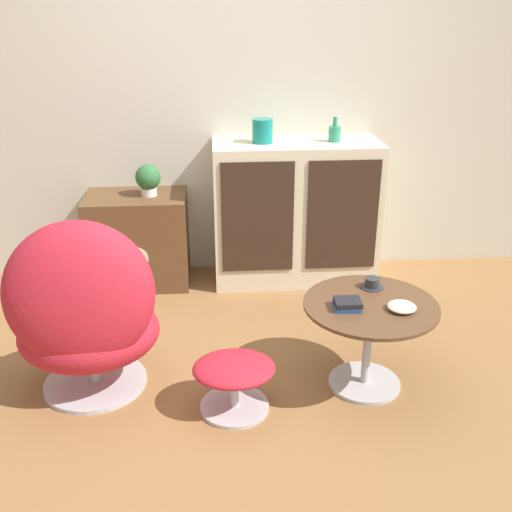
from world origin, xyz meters
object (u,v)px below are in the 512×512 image
object	(u,v)px
bowl	(402,307)
teacup	(372,284)
vase_inner_left	(335,133)
book_stack	(347,304)
vase_leftmost	(262,131)
potted_plant	(148,179)
sideboard	(295,212)
tv_console	(139,240)
coffee_table	(369,327)
ottoman	(234,375)
egg_chair	(85,315)

from	to	relation	value
bowl	teacup	bearing A→B (deg)	107.58
vase_inner_left	book_stack	distance (m)	1.52
vase_leftmost	potted_plant	distance (m)	0.84
sideboard	teacup	size ratio (longest dim) A/B	9.34
vase_leftmost	tv_console	bearing A→B (deg)	179.64
vase_inner_left	bowl	size ratio (longest dim) A/B	1.16
coffee_table	book_stack	world-z (taller)	book_stack
vase_inner_left	potted_plant	bearing A→B (deg)	179.74
vase_inner_left	book_stack	xyz separation A→B (m)	(-0.19, -1.41, -0.55)
tv_console	vase_inner_left	xyz separation A→B (m)	(1.36, -0.01, 0.73)
coffee_table	vase_inner_left	world-z (taller)	vase_inner_left
vase_leftmost	ottoman	bearing A→B (deg)	-100.10
potted_plant	book_stack	bearing A→B (deg)	-52.69
coffee_table	book_stack	bearing A→B (deg)	-163.69
coffee_table	vase_leftmost	xyz separation A→B (m)	(-0.43, 1.37, 0.73)
egg_chair	vase_leftmost	size ratio (longest dim) A/B	6.16
sideboard	book_stack	world-z (taller)	sideboard
ottoman	bowl	world-z (taller)	bowl
coffee_table	potted_plant	xyz separation A→B (m)	(-1.21, 1.37, 0.42)
tv_console	potted_plant	distance (m)	0.45
ottoman	vase_inner_left	size ratio (longest dim) A/B	2.44
sideboard	bowl	size ratio (longest dim) A/B	7.99
potted_plant	bowl	distance (m)	1.99
vase_inner_left	coffee_table	bearing A→B (deg)	-92.54
sideboard	potted_plant	distance (m)	1.05
book_stack	tv_console	bearing A→B (deg)	129.74
egg_chair	coffee_table	distance (m)	1.43
book_stack	vase_inner_left	bearing A→B (deg)	82.28
tv_console	vase_inner_left	world-z (taller)	vase_inner_left
coffee_table	tv_console	bearing A→B (deg)	133.50
potted_plant	egg_chair	bearing A→B (deg)	-99.30
egg_chair	vase_leftmost	distance (m)	1.77
sideboard	egg_chair	xyz separation A→B (m)	(-1.23, -1.32, -0.05)
ottoman	sideboard	bearing A→B (deg)	71.53
tv_console	teacup	size ratio (longest dim) A/B	5.63
vase_leftmost	book_stack	bearing A→B (deg)	-78.05
teacup	ottoman	bearing A→B (deg)	-156.35
ottoman	egg_chair	bearing A→B (deg)	164.85
tv_console	ottoman	bearing A→B (deg)	-68.29
ottoman	vase_inner_left	bearing A→B (deg)	63.42
vase_leftmost	teacup	world-z (taller)	vase_leftmost
egg_chair	bowl	size ratio (longest dim) A/B	6.84
tv_console	potted_plant	size ratio (longest dim) A/B	3.22
tv_console	bowl	bearing A→B (deg)	-45.28
coffee_table	ottoman	bearing A→B (deg)	-168.02
coffee_table	vase_inner_left	bearing A→B (deg)	87.46
tv_console	bowl	distance (m)	2.05
vase_inner_left	book_stack	world-z (taller)	vase_inner_left
tv_console	coffee_table	distance (m)	1.89
tv_console	ottoman	distance (m)	1.64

